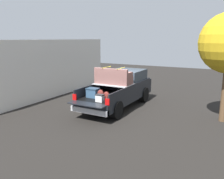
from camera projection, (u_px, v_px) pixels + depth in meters
name	position (u px, v px, depth m)	size (l,w,h in m)	color
ground_plane	(117.00, 107.00, 13.04)	(40.00, 40.00, 0.00)	black
pickup_truck	(120.00, 88.00, 13.16)	(6.05, 2.06, 2.23)	black
building_facade	(52.00, 69.00, 15.04)	(11.17, 0.36, 3.64)	silver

